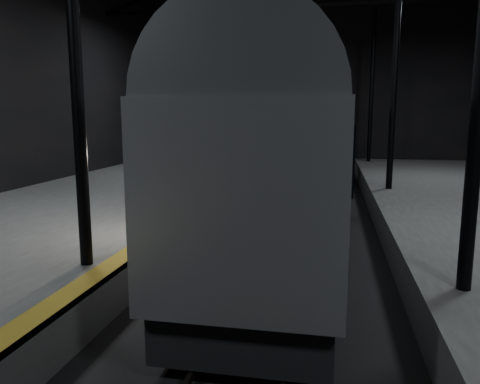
# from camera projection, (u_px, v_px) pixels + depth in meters

# --- Properties ---
(ground) EXTENTS (44.00, 44.00, 0.00)m
(ground) POSITION_uv_depth(u_px,v_px,m) (281.00, 262.00, 13.42)
(ground) COLOR black
(ground) RESTS_ON ground
(platform_left) EXTENTS (9.00, 43.80, 1.00)m
(platform_left) POSITION_uv_depth(u_px,v_px,m) (45.00, 233.00, 14.76)
(platform_left) COLOR #4B4B48
(platform_left) RESTS_ON ground
(tactile_strip) EXTENTS (0.50, 43.80, 0.01)m
(tactile_strip) POSITION_uv_depth(u_px,v_px,m) (173.00, 223.00, 13.87)
(tactile_strip) COLOR olive
(tactile_strip) RESTS_ON platform_left
(track) EXTENTS (2.40, 43.00, 0.24)m
(track) POSITION_uv_depth(u_px,v_px,m) (281.00, 260.00, 13.41)
(track) COLOR #3F3328
(track) RESTS_ON ground
(train) EXTENTS (3.28, 21.97, 5.87)m
(train) POSITION_uv_depth(u_px,v_px,m) (295.00, 140.00, 17.03)
(train) COLOR #A8AAB0
(train) RESTS_ON ground
(woman) EXTENTS (0.69, 0.58, 1.60)m
(woman) POSITION_uv_depth(u_px,v_px,m) (169.00, 188.00, 15.34)
(woman) COLOR #A27963
(woman) RESTS_ON platform_left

